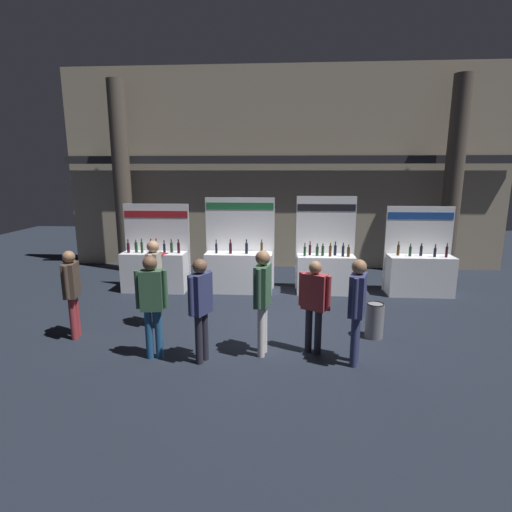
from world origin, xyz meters
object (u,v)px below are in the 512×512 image
(exhibitor_booth_0, at_px, (155,268))
(visitor_1, at_px, (357,302))
(exhibitor_booth_3, at_px, (419,272))
(visitor_5, at_px, (314,299))
(trash_bin, at_px, (375,320))
(visitor_4, at_px, (201,302))
(exhibitor_booth_2, at_px, (325,269))
(visitor_3, at_px, (72,287))
(visitor_2, at_px, (263,293))
(exhibitor_booth_1, at_px, (239,268))
(visitor_6, at_px, (152,298))
(visitor_0, at_px, (154,276))

(exhibitor_booth_0, bearing_deg, visitor_1, -40.10)
(exhibitor_booth_3, bearing_deg, visitor_5, -129.35)
(trash_bin, bearing_deg, visitor_4, -158.61)
(trash_bin, relative_size, visitor_4, 0.39)
(visitor_1, distance_m, visitor_4, 2.52)
(exhibitor_booth_2, xyz_separation_m, visitor_4, (-2.42, -4.07, 0.44))
(exhibitor_booth_0, xyz_separation_m, visitor_3, (-0.57, -3.13, 0.40))
(visitor_2, distance_m, visitor_5, 0.90)
(exhibitor_booth_0, xyz_separation_m, visitor_4, (2.05, -3.93, 0.44))
(exhibitor_booth_1, bearing_deg, trash_bin, -44.07)
(exhibitor_booth_2, distance_m, visitor_5, 3.66)
(exhibitor_booth_0, height_order, visitor_6, exhibitor_booth_0)
(exhibitor_booth_2, bearing_deg, visitor_0, -144.53)
(exhibitor_booth_0, height_order, visitor_1, exhibitor_booth_0)
(trash_bin, bearing_deg, exhibitor_booth_1, 135.93)
(exhibitor_booth_3, height_order, visitor_0, exhibitor_booth_3)
(exhibitor_booth_3, distance_m, visitor_6, 6.93)
(exhibitor_booth_1, bearing_deg, exhibitor_booth_2, 1.36)
(visitor_2, relative_size, visitor_3, 1.09)
(visitor_6, bearing_deg, exhibitor_booth_2, -137.02)
(exhibitor_booth_3, height_order, visitor_4, exhibitor_booth_3)
(visitor_2, bearing_deg, visitor_4, 120.14)
(exhibitor_booth_2, bearing_deg, exhibitor_booth_0, -178.22)
(exhibitor_booth_2, height_order, visitor_2, exhibitor_booth_2)
(visitor_4, bearing_deg, exhibitor_booth_1, 22.44)
(exhibitor_booth_3, xyz_separation_m, visitor_0, (-6.05, -2.60, 0.46))
(exhibitor_booth_3, bearing_deg, visitor_3, -156.31)
(exhibitor_booth_3, xyz_separation_m, visitor_3, (-7.42, -3.26, 0.41))
(trash_bin, xyz_separation_m, visitor_6, (-3.92, -1.13, 0.72))
(trash_bin, bearing_deg, visitor_3, -175.97)
(visitor_3, bearing_deg, exhibitor_booth_2, 112.10)
(exhibitor_booth_1, bearing_deg, visitor_1, -59.16)
(visitor_1, xyz_separation_m, visitor_2, (-1.53, 0.25, 0.04))
(trash_bin, bearing_deg, visitor_6, -163.88)
(exhibitor_booth_1, bearing_deg, visitor_3, -130.91)
(exhibitor_booth_1, height_order, visitor_2, exhibitor_booth_1)
(trash_bin, height_order, visitor_1, visitor_1)
(visitor_2, relative_size, visitor_5, 1.12)
(trash_bin, height_order, visitor_4, visitor_4)
(exhibitor_booth_1, relative_size, visitor_6, 1.37)
(exhibitor_booth_1, distance_m, visitor_5, 3.95)
(trash_bin, height_order, visitor_3, visitor_3)
(visitor_4, xyz_separation_m, visitor_5, (1.87, 0.47, -0.07))
(visitor_3, distance_m, visitor_6, 1.92)
(trash_bin, xyz_separation_m, visitor_1, (-0.56, -1.12, 0.73))
(exhibitor_booth_3, bearing_deg, exhibitor_booth_1, -179.47)
(exhibitor_booth_0, relative_size, visitor_0, 1.27)
(visitor_0, distance_m, visitor_4, 1.92)
(exhibitor_booth_1, xyz_separation_m, visitor_1, (2.35, -3.93, 0.45))
(visitor_6, bearing_deg, visitor_0, -81.50)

